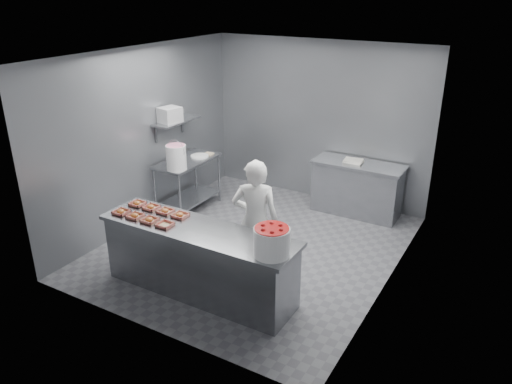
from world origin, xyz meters
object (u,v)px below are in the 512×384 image
service_counter (199,260)px  tray_0 (121,212)px  prep_table (188,177)px  strawberry_tub (272,241)px  appliance (170,115)px  tray_5 (151,207)px  tray_4 (137,203)px  tray_6 (165,211)px  back_counter (357,188)px  tray_1 (135,216)px  worker (255,221)px  tray_7 (180,215)px  glaze_bucket (176,157)px  tray_3 (165,225)px  tray_2 (150,220)px

service_counter → tray_0: (-1.10, -0.15, 0.47)m
prep_table → strawberry_tub: (2.73, -2.06, 0.48)m
strawberry_tub → appliance: size_ratio=1.23×
service_counter → prep_table: bearing=130.2°
tray_0 → tray_5: same height
tray_4 → tray_6: bearing=0.0°
back_counter → tray_6: tray_6 is taller
tray_5 → tray_1: bearing=-90.0°
back_counter → tray_6: bearing=-116.2°
tray_0 → worker: size_ratio=0.11×
tray_5 → appliance: 2.05m
appliance → tray_0: bearing=-57.4°
tray_7 → glaze_bucket: (-1.13, 1.36, 0.19)m
tray_4 → appliance: bearing=113.6°
tray_5 → worker: (1.29, 0.51, -0.10)m
tray_3 → tray_7: (-0.00, 0.30, 0.00)m
tray_0 → tray_1: same height
tray_7 → tray_1: bearing=-147.8°
tray_7 → glaze_bucket: size_ratio=0.38×
service_counter → tray_1: bearing=-170.1°
strawberry_tub → glaze_bucket: size_ratio=0.82×
tray_1 → worker: worker is taller
tray_7 → worker: 0.96m
worker → strawberry_tub: worker is taller
prep_table → tray_0: 2.20m
back_counter → tray_1: tray_1 is taller
service_counter → worker: bearing=57.3°
tray_3 → worker: worker is taller
tray_3 → worker: bearing=45.4°
tray_3 → strawberry_tub: 1.47m
tray_6 → tray_7: same height
tray_2 → worker: 1.33m
tray_3 → tray_0: bearing=-180.0°
tray_0 → tray_7: bearing=22.8°
tray_2 → tray_7: bearing=51.6°
prep_table → tray_1: size_ratio=6.40×
tray_1 → tray_3: 0.48m
back_counter → prep_table: bearing=-153.0°
service_counter → glaze_bucket: 2.23m
tray_5 → strawberry_tub: (1.94, -0.26, 0.15)m
service_counter → glaze_bucket: size_ratio=5.33×
tray_3 → tray_6: tray_6 is taller
prep_table → appliance: appliance is taller
tray_3 → service_counter: bearing=21.7°
tray_4 → glaze_bucket: (-0.41, 1.36, 0.19)m
back_counter → tray_6: size_ratio=8.01×
worker → appliance: bearing=-49.6°
service_counter → worker: 0.87m
tray_1 → tray_7: bearing=32.2°
service_counter → glaze_bucket: (-1.51, 1.51, 0.66)m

